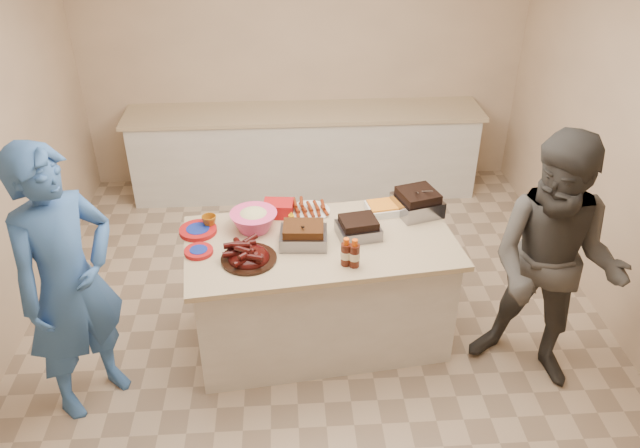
{
  "coord_description": "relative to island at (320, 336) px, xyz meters",
  "views": [
    {
      "loc": [
        -0.21,
        -3.72,
        3.24
      ],
      "look_at": [
        0.01,
        -0.09,
        0.98
      ],
      "focal_mm": 35.0,
      "sensor_mm": 36.0,
      "label": 1
    }
  ],
  "objects": [
    {
      "name": "bbq_bottle_a",
      "position": [
        0.15,
        -0.3,
        0.88
      ],
      "size": [
        0.07,
        0.07,
        0.2
      ],
      "primitive_type": "cylinder",
      "rotation": [
        0.0,
        0.0,
        0.12
      ],
      "color": "#44170E",
      "rests_on": "island"
    },
    {
      "name": "mustard_bottle",
      "position": [
        -0.19,
        0.2,
        0.88
      ],
      "size": [
        0.05,
        0.05,
        0.12
      ],
      "primitive_type": "cylinder",
      "rotation": [
        0.0,
        0.0,
        0.12
      ],
      "color": "#E79F08",
      "rests_on": "island"
    },
    {
      "name": "rib_platter",
      "position": [
        -0.48,
        -0.21,
        0.88
      ],
      "size": [
        0.45,
        0.45,
        0.15
      ],
      "primitive_type": null,
      "rotation": [
        0.0,
        0.0,
        0.25
      ],
      "color": "#390908",
      "rests_on": "island"
    },
    {
      "name": "basket_stack",
      "position": [
        -0.29,
        0.36,
        0.88
      ],
      "size": [
        0.23,
        0.18,
        0.11
      ],
      "primitive_type": "cube",
      "rotation": [
        0.0,
        0.0,
        -0.11
      ],
      "color": "#9F1013",
      "rests_on": "island"
    },
    {
      "name": "plastic_cup",
      "position": [
        -0.78,
        0.21,
        0.88
      ],
      "size": [
        0.11,
        0.11,
        0.1
      ],
      "primitive_type": "imported",
      "rotation": [
        0.0,
        0.0,
        0.12
      ],
      "color": "#90520E",
      "rests_on": "island"
    },
    {
      "name": "sausage_plate",
      "position": [
        -0.06,
        0.39,
        0.88
      ],
      "size": [
        0.35,
        0.35,
        0.05
      ],
      "primitive_type": "cylinder",
      "rotation": [
        0.0,
        0.0,
        0.17
      ],
      "color": "silver",
      "rests_on": "island"
    },
    {
      "name": "guest_gray",
      "position": [
        1.46,
        -0.45,
        0.0
      ],
      "size": [
        1.73,
        2.01,
        0.69
      ],
      "primitive_type": "imported",
      "rotation": [
        0.0,
        0.0,
        -0.58
      ],
      "color": "#43413D",
      "rests_on": "ground"
    },
    {
      "name": "sauce_bowl",
      "position": [
        -0.09,
        0.1,
        0.88
      ],
      "size": [
        0.15,
        0.06,
        0.15
      ],
      "primitive_type": "imported",
      "rotation": [
        0.0,
        0.0,
        0.12
      ],
      "color": "silver",
      "rests_on": "island"
    },
    {
      "name": "bbq_bottle_b",
      "position": [
        0.2,
        -0.32,
        0.88
      ],
      "size": [
        0.08,
        0.08,
        0.2
      ],
      "primitive_type": "cylinder",
      "rotation": [
        0.0,
        0.0,
        0.12
      ],
      "color": "#44170E",
      "rests_on": "island"
    },
    {
      "name": "brisket_tray",
      "position": [
        0.27,
        0.04,
        0.88
      ],
      "size": [
        0.32,
        0.28,
        0.09
      ],
      "primitive_type": "cube",
      "rotation": [
        0.0,
        0.0,
        0.17
      ],
      "color": "black",
      "rests_on": "island"
    },
    {
      "name": "mac_cheese_dish",
      "position": [
        0.51,
        0.35,
        0.88
      ],
      "size": [
        0.31,
        0.25,
        0.08
      ],
      "primitive_type": "cube",
      "rotation": [
        0.0,
        0.0,
        0.16
      ],
      "color": "orange",
      "rests_on": "island"
    },
    {
      "name": "pulled_pork_tray",
      "position": [
        -0.12,
        -0.04,
        0.88
      ],
      "size": [
        0.33,
        0.26,
        0.1
      ],
      "primitive_type": "cube",
      "rotation": [
        0.0,
        0.0,
        -0.07
      ],
      "color": "#47230F",
      "rests_on": "island"
    },
    {
      "name": "plate_stack_small",
      "position": [
        -0.82,
        -0.11,
        0.88
      ],
      "size": [
        0.21,
        0.21,
        0.03
      ],
      "primitive_type": "cylinder",
      "rotation": [
        0.0,
        0.0,
        0.12
      ],
      "color": "#9F1013",
      "rests_on": "island"
    },
    {
      "name": "back_counter",
      "position": [
        -0.01,
        2.34,
        0.45
      ],
      "size": [
        3.6,
        0.64,
        0.9
      ],
      "primitive_type": null,
      "color": "silver",
      "rests_on": "ground"
    },
    {
      "name": "coleslaw_bowl",
      "position": [
        -0.46,
        0.17,
        0.88
      ],
      "size": [
        0.37,
        0.37,
        0.23
      ],
      "primitive_type": null,
      "rotation": [
        0.0,
        0.0,
        0.12
      ],
      "color": "#EA4280",
      "rests_on": "island"
    },
    {
      "name": "guest_blue",
      "position": [
        -1.56,
        -0.48,
        0.0
      ],
      "size": [
        1.85,
        1.75,
        0.45
      ],
      "primitive_type": "imported",
      "rotation": [
        0.0,
        0.0,
        0.85
      ],
      "color": "#335EA3",
      "rests_on": "ground"
    },
    {
      "name": "island",
      "position": [
        0.0,
        0.0,
        0.0
      ],
      "size": [
        1.96,
        1.19,
        0.88
      ],
      "primitive_type": null,
      "rotation": [
        0.0,
        0.0,
        0.12
      ],
      "color": "silver",
      "rests_on": "ground"
    },
    {
      "name": "plate_stack_large",
      "position": [
        -0.85,
        0.15,
        0.88
      ],
      "size": [
        0.29,
        0.29,
        0.03
      ],
      "primitive_type": "cylinder",
      "rotation": [
        0.0,
        0.0,
        0.12
      ],
      "color": "#9F1013",
      "rests_on": "island"
    },
    {
      "name": "roasting_pan",
      "position": [
        0.73,
        0.33,
        0.88
      ],
      "size": [
        0.38,
        0.38,
        0.12
      ],
      "primitive_type": "cube",
      "rotation": [
        0.0,
        0.0,
        0.29
      ],
      "color": "gray",
      "rests_on": "island"
    },
    {
      "name": "room",
      "position": [
        -0.01,
        0.14,
        0.0
      ],
      "size": [
        4.5,
        5.0,
        2.7
      ],
      "primitive_type": null,
      "color": "#CFB18E",
      "rests_on": "ground"
    }
  ]
}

